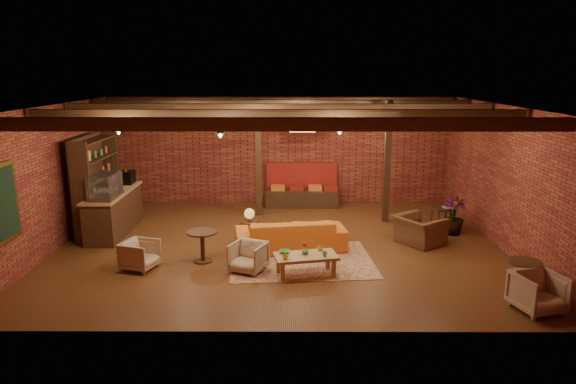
{
  "coord_description": "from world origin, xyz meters",
  "views": [
    {
      "loc": [
        0.26,
        -11.22,
        3.94
      ],
      "look_at": [
        0.21,
        0.2,
        1.23
      ],
      "focal_mm": 32.0,
      "sensor_mm": 36.0,
      "label": 1
    }
  ],
  "objects_px": {
    "round_table_right": "(524,273)",
    "sofa": "(291,234)",
    "side_table_lamp": "(249,216)",
    "side_table_book": "(443,209)",
    "armchair_b": "(248,256)",
    "armchair_right": "(419,226)",
    "armchair_a": "(140,253)",
    "coffee_table": "(305,257)",
    "plant_tall": "(456,179)",
    "armchair_far": "(538,290)",
    "round_table_left": "(202,241)"
  },
  "relations": [
    {
      "from": "armchair_a",
      "to": "armchair_b",
      "type": "height_order",
      "value": "armchair_b"
    },
    {
      "from": "side_table_lamp",
      "to": "plant_tall",
      "type": "bearing_deg",
      "value": 5.47
    },
    {
      "from": "armchair_b",
      "to": "armchair_far",
      "type": "relative_size",
      "value": 0.89
    },
    {
      "from": "sofa",
      "to": "side_table_lamp",
      "type": "bearing_deg",
      "value": -42.58
    },
    {
      "from": "side_table_lamp",
      "to": "armchair_right",
      "type": "xyz_separation_m",
      "value": [
        3.96,
        -0.26,
        -0.15
      ]
    },
    {
      "from": "round_table_left",
      "to": "armchair_right",
      "type": "height_order",
      "value": "armchair_right"
    },
    {
      "from": "side_table_book",
      "to": "armchair_far",
      "type": "distance_m",
      "value": 4.64
    },
    {
      "from": "side_table_book",
      "to": "round_table_right",
      "type": "relative_size",
      "value": 0.84
    },
    {
      "from": "sofa",
      "to": "side_table_book",
      "type": "distance_m",
      "value": 4.19
    },
    {
      "from": "round_table_left",
      "to": "armchair_far",
      "type": "bearing_deg",
      "value": -20.7
    },
    {
      "from": "armchair_b",
      "to": "side_table_lamp",
      "type": "bearing_deg",
      "value": 115.77
    },
    {
      "from": "coffee_table",
      "to": "armchair_far",
      "type": "relative_size",
      "value": 1.78
    },
    {
      "from": "coffee_table",
      "to": "armchair_far",
      "type": "bearing_deg",
      "value": -21.82
    },
    {
      "from": "armchair_b",
      "to": "side_table_book",
      "type": "bearing_deg",
      "value": 53.78
    },
    {
      "from": "armchair_right",
      "to": "side_table_book",
      "type": "bearing_deg",
      "value": -70.35
    },
    {
      "from": "coffee_table",
      "to": "armchair_far",
      "type": "distance_m",
      "value": 4.14
    },
    {
      "from": "sofa",
      "to": "armchair_a",
      "type": "relative_size",
      "value": 3.74
    },
    {
      "from": "round_table_left",
      "to": "armchair_far",
      "type": "xyz_separation_m",
      "value": [
        5.98,
        -2.26,
        -0.08
      ]
    },
    {
      "from": "armchair_right",
      "to": "side_table_book",
      "type": "xyz_separation_m",
      "value": [
        0.88,
        1.21,
        0.06
      ]
    },
    {
      "from": "side_table_book",
      "to": "side_table_lamp",
      "type": "bearing_deg",
      "value": -168.91
    },
    {
      "from": "armchair_right",
      "to": "coffee_table",
      "type": "bearing_deg",
      "value": 90.51
    },
    {
      "from": "round_table_left",
      "to": "plant_tall",
      "type": "relative_size",
      "value": 0.24
    },
    {
      "from": "armchair_far",
      "to": "coffee_table",
      "type": "bearing_deg",
      "value": 142.52
    },
    {
      "from": "round_table_right",
      "to": "round_table_left",
      "type": "bearing_deg",
      "value": 164.08
    },
    {
      "from": "armchair_b",
      "to": "round_table_right",
      "type": "distance_m",
      "value": 5.12
    },
    {
      "from": "armchair_a",
      "to": "side_table_lamp",
      "type": "bearing_deg",
      "value": -31.13
    },
    {
      "from": "side_table_lamp",
      "to": "armchair_a",
      "type": "distance_m",
      "value": 2.79
    },
    {
      "from": "armchair_a",
      "to": "armchair_far",
      "type": "height_order",
      "value": "armchair_far"
    },
    {
      "from": "side_table_lamp",
      "to": "round_table_right",
      "type": "distance_m",
      "value": 5.99
    },
    {
      "from": "side_table_lamp",
      "to": "side_table_book",
      "type": "distance_m",
      "value": 4.93
    },
    {
      "from": "side_table_book",
      "to": "round_table_right",
      "type": "xyz_separation_m",
      "value": [
        0.26,
        -4.08,
        -0.05
      ]
    },
    {
      "from": "armchair_b",
      "to": "round_table_right",
      "type": "bearing_deg",
      "value": 8.93
    },
    {
      "from": "armchair_right",
      "to": "armchair_far",
      "type": "xyz_separation_m",
      "value": [
        1.15,
        -3.42,
        -0.07
      ]
    },
    {
      "from": "armchair_right",
      "to": "armchair_a",
      "type": "bearing_deg",
      "value": 70.17
    },
    {
      "from": "armchair_b",
      "to": "round_table_right",
      "type": "xyz_separation_m",
      "value": [
        4.98,
        -1.18,
        0.12
      ]
    },
    {
      "from": "side_table_book",
      "to": "round_table_right",
      "type": "height_order",
      "value": "round_table_right"
    },
    {
      "from": "side_table_lamp",
      "to": "side_table_book",
      "type": "bearing_deg",
      "value": 11.09
    },
    {
      "from": "sofa",
      "to": "coffee_table",
      "type": "bearing_deg",
      "value": 92.33
    },
    {
      "from": "coffee_table",
      "to": "plant_tall",
      "type": "relative_size",
      "value": 0.48
    },
    {
      "from": "armchair_b",
      "to": "armchair_a",
      "type": "bearing_deg",
      "value": -160.96
    },
    {
      "from": "armchair_b",
      "to": "plant_tall",
      "type": "height_order",
      "value": "plant_tall"
    },
    {
      "from": "coffee_table",
      "to": "armchair_a",
      "type": "height_order",
      "value": "coffee_table"
    },
    {
      "from": "coffee_table",
      "to": "round_table_left",
      "type": "distance_m",
      "value": 2.26
    },
    {
      "from": "sofa",
      "to": "armchair_b",
      "type": "xyz_separation_m",
      "value": [
        -0.86,
        -1.29,
        -0.03
      ]
    },
    {
      "from": "coffee_table",
      "to": "plant_tall",
      "type": "height_order",
      "value": "plant_tall"
    },
    {
      "from": "side_table_lamp",
      "to": "armchair_right",
      "type": "height_order",
      "value": "armchair_right"
    },
    {
      "from": "side_table_lamp",
      "to": "side_table_book",
      "type": "relative_size",
      "value": 1.37
    },
    {
      "from": "armchair_a",
      "to": "round_table_right",
      "type": "distance_m",
      "value": 7.31
    },
    {
      "from": "round_table_right",
      "to": "sofa",
      "type": "bearing_deg",
      "value": 149.14
    },
    {
      "from": "coffee_table",
      "to": "armchair_far",
      "type": "height_order",
      "value": "armchair_far"
    }
  ]
}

